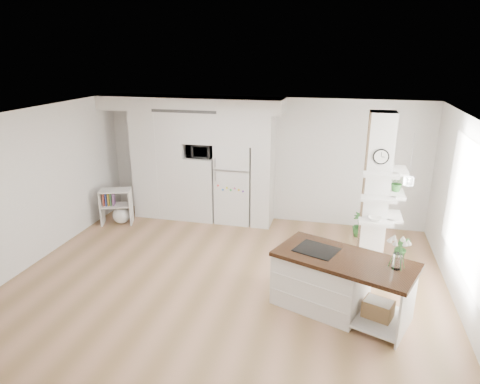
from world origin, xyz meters
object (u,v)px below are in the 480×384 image
object	(u,v)px
kitchen_island	(329,279)
bookshelf	(118,209)
refrigerator	(235,183)
floor_plant_a	(402,248)

from	to	relation	value
kitchen_island	bookshelf	xyz separation A→B (m)	(-4.60, 2.21, -0.12)
kitchen_island	bookshelf	distance (m)	5.11
refrigerator	bookshelf	xyz separation A→B (m)	(-2.44, -0.77, -0.54)
floor_plant_a	kitchen_island	bearing A→B (deg)	-124.06
kitchen_island	bookshelf	world-z (taller)	kitchen_island
refrigerator	bookshelf	world-z (taller)	refrigerator
kitchen_island	bookshelf	bearing A→B (deg)	175.71
refrigerator	kitchen_island	xyz separation A→B (m)	(2.17, -2.98, -0.42)
kitchen_island	floor_plant_a	bearing A→B (deg)	77.27
bookshelf	floor_plant_a	world-z (taller)	bookshelf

